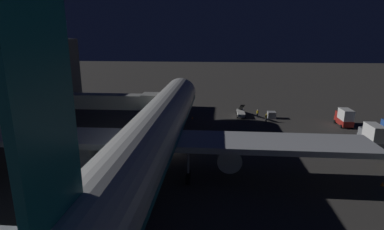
# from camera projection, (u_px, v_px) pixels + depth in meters

# --- Properties ---
(ground_plane) EXTENTS (320.00, 320.00, 0.00)m
(ground_plane) POSITION_uv_depth(u_px,v_px,m) (168.00, 150.00, 48.32)
(ground_plane) COLOR #383533
(airliner_at_gate) EXTENTS (52.20, 60.00, 19.57)m
(airliner_at_gate) POSITION_uv_depth(u_px,v_px,m) (154.00, 134.00, 37.26)
(airliner_at_gate) COLOR silver
(airliner_at_gate) RESTS_ON ground_plane
(jet_bridge) EXTENTS (21.41, 3.40, 7.58)m
(jet_bridge) POSITION_uv_depth(u_px,v_px,m) (110.00, 102.00, 54.63)
(jet_bridge) COLOR #9E9E99
(jet_bridge) RESTS_ON ground_plane
(apron_floodlight_mast) EXTENTS (2.90, 0.50, 16.02)m
(apron_floodlight_mast) POSITION_uv_depth(u_px,v_px,m) (62.00, 75.00, 64.72)
(apron_floodlight_mast) COLOR #59595E
(apron_floodlight_mast) RESTS_ON ground_plane
(cargo_truck_aft) EXTENTS (2.36, 5.68, 3.88)m
(cargo_truck_aft) POSITION_uv_depth(u_px,v_px,m) (372.00, 136.00, 49.05)
(cargo_truck_aft) COLOR slate
(cargo_truck_aft) RESTS_ON ground_plane
(belt_loader) EXTENTS (1.96, 8.71, 3.61)m
(belt_loader) POSITION_uv_depth(u_px,v_px,m) (241.00, 112.00, 67.96)
(belt_loader) COLOR silver
(belt_loader) RESTS_ON ground_plane
(catering_truck) EXTENTS (2.36, 4.98, 3.52)m
(catering_truck) POSITION_uv_depth(u_px,v_px,m) (344.00, 117.00, 60.49)
(catering_truck) COLOR maroon
(catering_truck) RESTS_ON ground_plane
(baggage_container_near_belt) EXTENTS (1.70, 1.70, 1.46)m
(baggage_container_near_belt) POSITION_uv_depth(u_px,v_px,m) (271.00, 115.00, 66.35)
(baggage_container_near_belt) COLOR #B7BABF
(baggage_container_near_belt) RESTS_ON ground_plane
(ground_crew_near_nose_gear) EXTENTS (0.40, 0.40, 1.79)m
(ground_crew_near_nose_gear) POSITION_uv_depth(u_px,v_px,m) (258.00, 113.00, 66.97)
(ground_crew_near_nose_gear) COLOR black
(ground_crew_near_nose_gear) RESTS_ON ground_plane
(ground_crew_by_belt_loader) EXTENTS (0.40, 0.40, 1.81)m
(ground_crew_by_belt_loader) POSITION_uv_depth(u_px,v_px,m) (266.00, 117.00, 63.52)
(ground_crew_by_belt_loader) COLOR black
(ground_crew_by_belt_loader) RESTS_ON ground_plane
(traffic_cone_nose_port) EXTENTS (0.36, 0.36, 0.55)m
(traffic_cone_nose_port) POSITION_uv_depth(u_px,v_px,m) (192.00, 118.00, 65.98)
(traffic_cone_nose_port) COLOR orange
(traffic_cone_nose_port) RESTS_ON ground_plane
(traffic_cone_nose_starboard) EXTENTS (0.36, 0.36, 0.55)m
(traffic_cone_nose_starboard) POSITION_uv_depth(u_px,v_px,m) (172.00, 117.00, 66.35)
(traffic_cone_nose_starboard) COLOR orange
(traffic_cone_nose_starboard) RESTS_ON ground_plane
(traffic_cone_wingtip_svc_side) EXTENTS (0.36, 0.36, 0.55)m
(traffic_cone_wingtip_svc_side) POSITION_uv_depth(u_px,v_px,m) (382.00, 184.00, 36.74)
(traffic_cone_wingtip_svc_side) COLOR orange
(traffic_cone_wingtip_svc_side) RESTS_ON ground_plane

